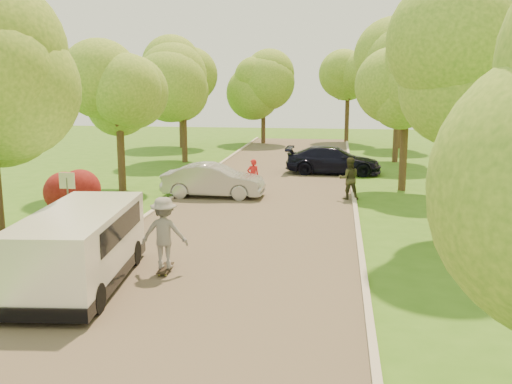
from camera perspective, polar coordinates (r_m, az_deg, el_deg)
The scene contains 22 objects.
ground at distance 15.21m, azimuth -4.73°, elevation -9.07°, with size 100.00×100.00×0.00m, color #366919.
road at distance 22.76m, azimuth -0.26°, elevation -2.19°, with size 8.00×60.00×0.01m, color #4C4438.
curb_left at distance 23.67m, azimuth -10.01°, elevation -1.71°, with size 0.18×60.00×0.12m, color #B2AD9E.
curb_right at distance 22.53m, azimuth 9.99°, elevation -2.36°, with size 0.18×60.00×0.12m, color #B2AD9E.
street_sign at distance 20.40m, azimuth -18.32°, elevation 0.16°, with size 0.55×0.06×2.17m.
red_shrub at distance 22.02m, azimuth -17.70°, elevation -0.27°, with size 1.70×1.70×1.95m.
tree_l_midb at distance 27.80m, azimuth -13.24°, elevation 9.46°, with size 4.30×4.20×6.62m.
tree_l_far at distance 37.18m, azimuth -7.00°, elevation 11.36°, with size 4.92×4.80×7.79m.
tree_r_mida at distance 19.29m, azimuth 19.85°, elevation 11.35°, with size 5.13×5.00×7.95m.
tree_r_midb at distance 28.11m, azimuth 15.23°, elevation 9.98°, with size 4.51×4.40×7.01m.
tree_r_far at distance 38.12m, azimuth 14.46°, elevation 11.64°, with size 5.33×5.20×8.34m.
tree_bg_a at distance 45.53m, azimuth -7.29°, elevation 11.10°, with size 5.12×5.00×7.72m.
tree_bg_b at distance 46.18m, azimuth 14.62°, elevation 11.11°, with size 5.12×5.00×7.95m.
tree_bg_c at distance 48.29m, azimuth 1.00°, elevation 10.83°, with size 4.92×4.80×7.33m.
tree_bg_d at distance 49.92m, azimuth 9.45°, elevation 11.03°, with size 5.12×5.00×7.72m.
minivan at distance 15.34m, azimuth -17.14°, elevation -5.24°, with size 2.64×5.53×1.99m.
silver_sedan at distance 26.02m, azimuth -4.27°, elevation 1.16°, with size 1.61×4.62×1.52m, color #A1A2A6.
dark_sedan at distance 32.72m, azimuth 7.72°, elevation 3.16°, with size 2.18×5.37×1.56m, color black.
longboard at distance 16.15m, azimuth -9.05°, elevation -7.54°, with size 0.36×1.04×0.12m.
skateboarder at distance 15.86m, azimuth -9.16°, elevation -4.05°, with size 1.29×0.74×2.00m, color slate.
person_striped at distance 26.96m, azimuth -0.30°, elevation 1.63°, with size 0.59×0.38×1.60m, color red.
person_olive at distance 25.71m, azimuth 9.28°, elevation 1.33°, with size 0.92×0.71×1.89m, color #32341F.
Camera 1 is at (3.25, -13.91, 5.23)m, focal length 40.00 mm.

